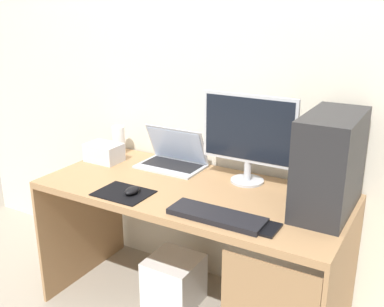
# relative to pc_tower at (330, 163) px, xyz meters

# --- Properties ---
(wall_back) EXTENTS (4.00, 0.05, 2.60)m
(wall_back) POSITION_rel_pc_tower_xyz_m (-0.63, 0.30, 0.36)
(wall_back) COLOR beige
(wall_back) RESTS_ON ground_plane
(desk) EXTENTS (1.52, 0.69, 0.72)m
(desk) POSITION_rel_pc_tower_xyz_m (-0.61, -0.10, -0.36)
(desk) COLOR #A37A51
(desk) RESTS_ON ground_plane
(pc_tower) EXTENTS (0.22, 0.45, 0.43)m
(pc_tower) POSITION_rel_pc_tower_xyz_m (0.00, 0.00, 0.00)
(pc_tower) COLOR #232326
(pc_tower) RESTS_ON desk
(monitor) EXTENTS (0.49, 0.17, 0.45)m
(monitor) POSITION_rel_pc_tower_xyz_m (-0.43, 0.12, 0.03)
(monitor) COLOR #B7BCC6
(monitor) RESTS_ON desk
(laptop) EXTENTS (0.36, 0.23, 0.22)m
(laptop) POSITION_rel_pc_tower_xyz_m (-0.88, 0.13, -0.17)
(laptop) COLOR #B7BCC6
(laptop) RESTS_ON desk
(speaker) EXTENTS (0.08, 0.08, 0.17)m
(speaker) POSITION_rel_pc_tower_xyz_m (-1.29, 0.17, -0.13)
(speaker) COLOR white
(speaker) RESTS_ON desk
(projector) EXTENTS (0.20, 0.14, 0.10)m
(projector) POSITION_rel_pc_tower_xyz_m (-1.27, 0.01, -0.16)
(projector) COLOR silver
(projector) RESTS_ON desk
(keyboard) EXTENTS (0.42, 0.14, 0.02)m
(keyboard) POSITION_rel_pc_tower_xyz_m (-0.37, -0.32, -0.20)
(keyboard) COLOR black
(keyboard) RESTS_ON desk
(mousepad) EXTENTS (0.26, 0.20, 0.00)m
(mousepad) POSITION_rel_pc_tower_xyz_m (-0.88, -0.31, -0.21)
(mousepad) COLOR black
(mousepad) RESTS_ON desk
(mouse_left) EXTENTS (0.06, 0.10, 0.03)m
(mouse_left) POSITION_rel_pc_tower_xyz_m (-0.83, -0.30, -0.19)
(mouse_left) COLOR black
(mouse_left) RESTS_ON mousepad
(cell_phone) EXTENTS (0.07, 0.13, 0.01)m
(cell_phone) POSITION_rel_pc_tower_xyz_m (-0.14, -0.31, -0.21)
(cell_phone) COLOR black
(cell_phone) RESTS_ON desk
(subwoofer) EXTENTS (0.27, 0.27, 0.27)m
(subwoofer) POSITION_rel_pc_tower_xyz_m (-0.75, -0.07, -0.80)
(subwoofer) COLOR white
(subwoofer) RESTS_ON ground_plane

